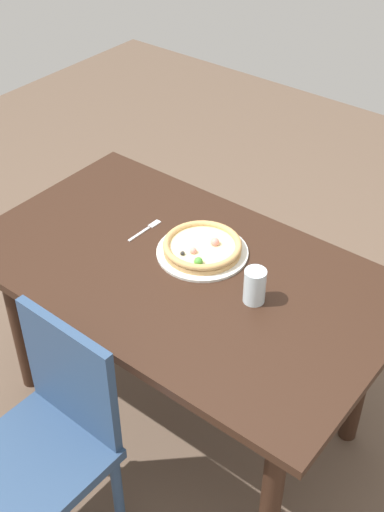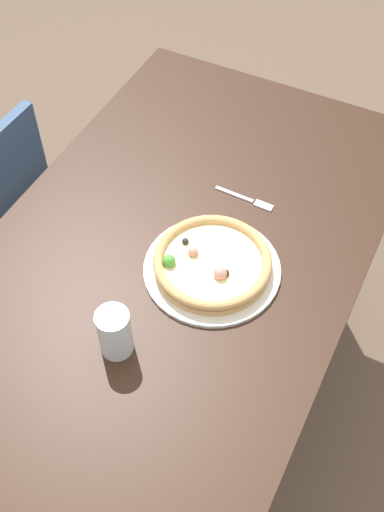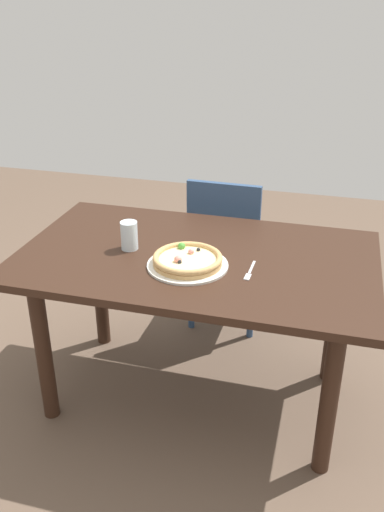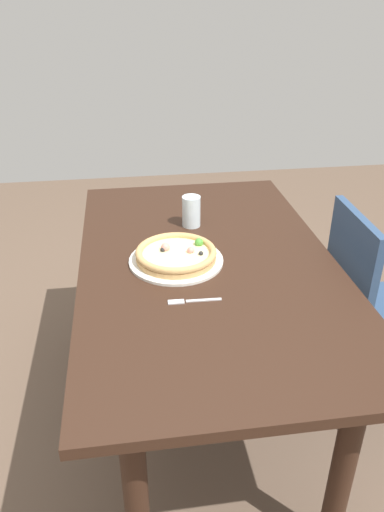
{
  "view_description": "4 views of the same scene",
  "coord_description": "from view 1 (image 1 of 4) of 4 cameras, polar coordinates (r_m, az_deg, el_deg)",
  "views": [
    {
      "loc": [
        1.13,
        -1.38,
        2.22
      ],
      "look_at": [
        0.0,
        0.06,
        0.77
      ],
      "focal_mm": 46.62,
      "sensor_mm": 36.0,
      "label": 1
    },
    {
      "loc": [
        0.85,
        0.48,
        1.96
      ],
      "look_at": [
        0.0,
        0.06,
        0.77
      ],
      "focal_mm": 44.56,
      "sensor_mm": 36.0,
      "label": 2
    },
    {
      "loc": [
        -0.52,
        2.0,
        1.77
      ],
      "look_at": [
        0.0,
        0.06,
        0.77
      ],
      "focal_mm": 38.53,
      "sensor_mm": 36.0,
      "label": 3
    },
    {
      "loc": [
        -1.48,
        0.27,
        1.6
      ],
      "look_at": [
        0.0,
        0.06,
        0.77
      ],
      "focal_mm": 34.53,
      "sensor_mm": 36.0,
      "label": 4
    }
  ],
  "objects": [
    {
      "name": "ground_plane",
      "position": [
        2.84,
        -0.76,
        -12.79
      ],
      "size": [
        6.0,
        6.0,
        0.0
      ],
      "primitive_type": "plane",
      "color": "brown"
    },
    {
      "name": "dining_table",
      "position": [
        2.38,
        -0.89,
        -3.0
      ],
      "size": [
        1.5,
        0.89,
        0.75
      ],
      "color": "#331E14",
      "rests_on": "ground"
    },
    {
      "name": "chair_near",
      "position": [
        2.18,
        -12.14,
        -15.06
      ],
      "size": [
        0.41,
        0.41,
        0.89
      ],
      "rotation": [
        0.0,
        0.0,
        3.12
      ],
      "color": "navy",
      "rests_on": "ground"
    },
    {
      "name": "plate",
      "position": [
        2.37,
        0.89,
        0.34
      ],
      "size": [
        0.33,
        0.33,
        0.01
      ],
      "primitive_type": "cylinder",
      "color": "silver",
      "rests_on": "dining_table"
    },
    {
      "name": "pizza",
      "position": [
        2.35,
        0.9,
        0.81
      ],
      "size": [
        0.28,
        0.28,
        0.05
      ],
      "color": "tan",
      "rests_on": "plate"
    },
    {
      "name": "fork",
      "position": [
        2.49,
        -3.89,
        2.34
      ],
      "size": [
        0.02,
        0.17,
        0.0
      ],
      "rotation": [
        0.0,
        0.0,
        1.54
      ],
      "color": "silver",
      "rests_on": "dining_table"
    },
    {
      "name": "drinking_glass",
      "position": [
        2.15,
        5.4,
        -2.58
      ],
      "size": [
        0.07,
        0.07,
        0.12
      ],
      "primitive_type": "cylinder",
      "color": "silver",
      "rests_on": "dining_table"
    }
  ]
}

